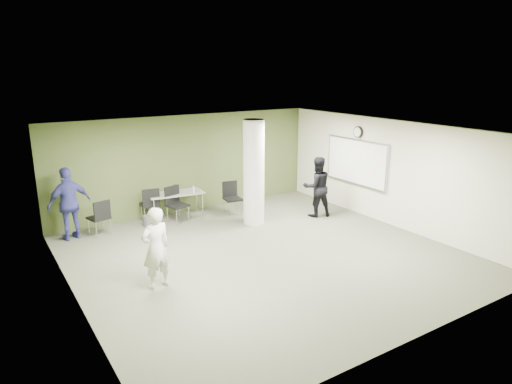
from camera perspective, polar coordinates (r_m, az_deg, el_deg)
floor at (r=10.37m, az=0.99°, el=-7.89°), size 8.00×8.00×0.00m
ceiling at (r=9.62m, az=1.06°, el=7.64°), size 8.00×8.00×0.00m
wall_back at (r=13.32m, az=-8.56°, el=3.52°), size 8.00×2.80×0.02m
wall_left at (r=8.47m, az=-22.21°, el=-4.35°), size 0.02×8.00×2.80m
wall_right_cream at (r=12.50m, az=16.49°, el=2.28°), size 0.02×8.00×2.80m
column at (r=12.05m, az=-0.28°, el=2.45°), size 0.56×0.56×2.80m
whiteboard at (r=13.22m, az=12.40°, el=3.69°), size 0.05×2.30×1.30m
wall_clock at (r=13.08m, az=12.62°, el=7.33°), size 0.06×0.32×0.32m
folding_table at (r=12.86m, az=-9.98°, el=-0.30°), size 1.59×0.83×0.97m
wastebasket at (r=12.47m, az=-13.35°, el=-3.53°), size 0.25×0.25×0.29m
chair_back_left at (r=11.98m, az=-18.91°, el=-2.75°), size 0.56×0.56×0.92m
chair_back_right at (r=12.65m, az=-13.06°, el=-1.25°), size 0.53×0.53×0.96m
chair_table_left at (r=12.53m, az=-10.06°, el=-1.16°), size 0.60×0.60×0.99m
chair_table_right at (r=13.07m, az=-3.08°, el=-0.40°), size 0.52×0.52×0.94m
woman_white at (r=8.85m, az=-12.40°, el=-6.87°), size 0.63×0.47×1.60m
man_black at (r=12.89m, az=7.62°, el=0.65°), size 0.98×0.85×1.70m
man_blue at (r=11.92m, az=-22.29°, el=-1.36°), size 1.12×0.65×1.80m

